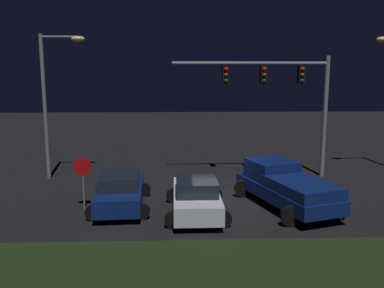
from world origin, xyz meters
TOP-DOWN VIEW (x-y plane):
  - ground_plane at (0.00, 0.00)m, footprint 80.00×80.00m
  - pickup_truck at (2.56, -1.83)m, footprint 3.96×5.75m
  - car_sedan at (-4.36, -1.78)m, footprint 2.63×4.49m
  - car_sedan_far at (-1.22, -2.69)m, footprint 2.49×4.41m
  - traffic_signal_gantry at (3.55, 3.22)m, footprint 8.32×0.56m
  - street_lamp_left at (-8.40, 3.30)m, footprint 2.34×0.44m
  - stop_sign at (-5.86, -1.90)m, footprint 0.76×0.08m

SIDE VIEW (x-z plane):
  - ground_plane at x=0.00m, z-range 0.00..0.00m
  - car_sedan at x=-4.36m, z-range -0.02..1.49m
  - car_sedan_far at x=-1.22m, z-range -0.02..1.49m
  - pickup_truck at x=2.56m, z-range 0.10..1.90m
  - stop_sign at x=-5.86m, z-range 0.45..2.68m
  - street_lamp_left at x=-8.40m, z-range 1.01..8.57m
  - traffic_signal_gantry at x=3.55m, z-range 1.65..8.15m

